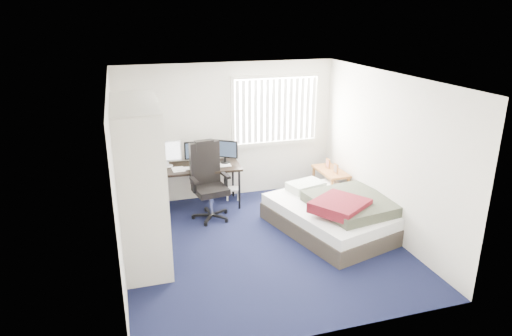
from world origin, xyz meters
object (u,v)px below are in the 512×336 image
object	(u,v)px
office_chair	(209,189)
bed	(336,214)
desk	(196,164)
nightstand	(331,174)

from	to	relation	value
office_chair	bed	bearing A→B (deg)	-30.67
office_chair	bed	distance (m)	2.14
desk	office_chair	bearing A→B (deg)	-78.04
nightstand	bed	bearing A→B (deg)	-111.67
nightstand	bed	xyz separation A→B (m)	(-0.48, -1.20, -0.22)
office_chair	nightstand	distance (m)	2.31
office_chair	nightstand	xyz separation A→B (m)	(2.31, 0.11, -0.01)
office_chair	nightstand	bearing A→B (deg)	2.80
desk	nightstand	distance (m)	2.47
nightstand	office_chair	bearing A→B (deg)	-177.20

